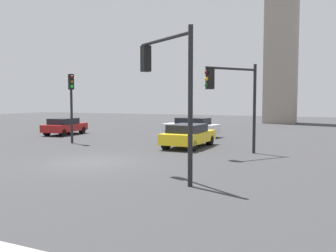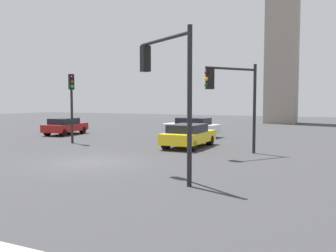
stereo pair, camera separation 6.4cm
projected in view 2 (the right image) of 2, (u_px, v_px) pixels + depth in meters
ground_plane at (90, 162)px, 16.43m from camera, size 106.26×106.26×0.00m
traffic_light_0 at (165, 75)px, 12.85m from camera, size 2.84×1.89×5.23m
traffic_light_1 at (232, 90)px, 18.34m from camera, size 2.01×2.67×4.72m
traffic_light_2 at (72, 95)px, 23.59m from camera, size 0.49×0.45×4.53m
car_1 at (65, 126)px, 29.73m from camera, size 2.19×4.20×1.36m
car_2 at (191, 127)px, 28.07m from camera, size 4.48×2.16×1.48m
car_4 at (188, 135)px, 21.71m from camera, size 2.00×4.39×1.40m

